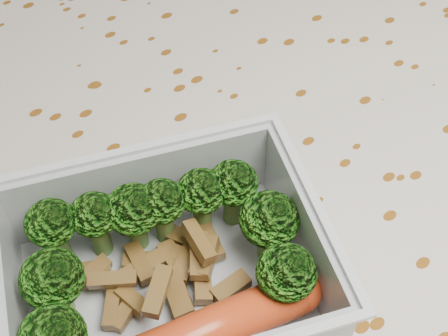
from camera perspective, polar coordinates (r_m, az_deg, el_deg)
dining_table at (r=0.47m, az=-1.31°, el=-8.85°), size 1.40×0.90×0.75m
tablecloth at (r=0.42m, az=-1.44°, el=-5.50°), size 1.46×0.96×0.19m
lunch_container at (r=0.34m, az=-5.25°, el=-10.21°), size 0.20×0.18×0.06m
broccoli_florets at (r=0.33m, az=-6.21°, el=-6.57°), size 0.16×0.13×0.05m
meat_pile at (r=0.35m, az=-5.21°, el=-9.26°), size 0.08×0.07×0.03m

